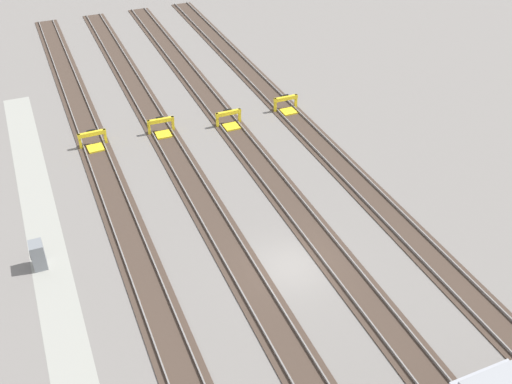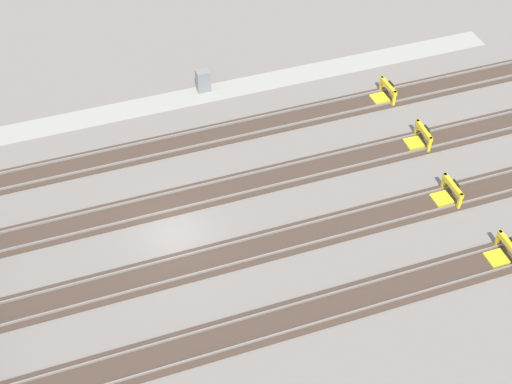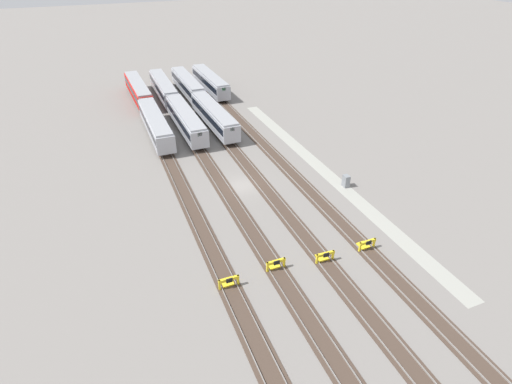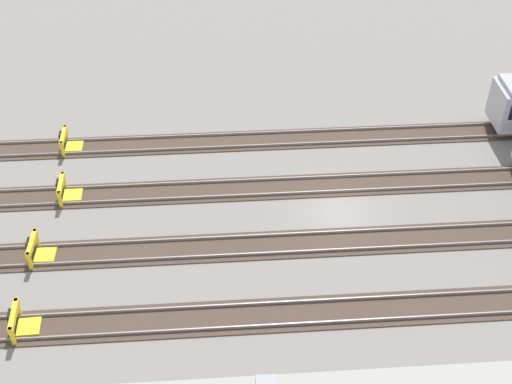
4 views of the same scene
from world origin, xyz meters
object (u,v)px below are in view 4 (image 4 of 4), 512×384
object	(u,v)px
bumper_stop_nearest_track	(21,322)
bumper_stop_middle_track	(66,190)
bumper_stop_far_inner_track	(68,142)
bumper_stop_near_inner_track	(38,250)

from	to	relation	value
bumper_stop_nearest_track	bumper_stop_middle_track	size ratio (longest dim) A/B	1.00
bumper_stop_nearest_track	bumper_stop_middle_track	bearing A→B (deg)	85.29
bumper_stop_nearest_track	bumper_stop_middle_track	distance (m)	10.04
bumper_stop_middle_track	bumper_stop_far_inner_track	world-z (taller)	same
bumper_stop_nearest_track	bumper_stop_near_inner_track	xyz separation A→B (m)	(-0.00, 4.99, 0.00)
bumper_stop_nearest_track	bumper_stop_near_inner_track	size ratio (longest dim) A/B	1.00
bumper_stop_near_inner_track	bumper_stop_middle_track	distance (m)	5.09
bumper_stop_nearest_track	bumper_stop_far_inner_track	bearing A→B (deg)	88.91
bumper_stop_middle_track	bumper_stop_near_inner_track	bearing A→B (deg)	-99.35
bumper_stop_near_inner_track	bumper_stop_middle_track	size ratio (longest dim) A/B	1.00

